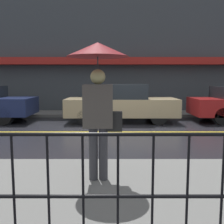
{
  "coord_description": "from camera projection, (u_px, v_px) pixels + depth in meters",
  "views": [
    {
      "loc": [
        -0.53,
        -8.28,
        1.65
      ],
      "look_at": [
        -0.55,
        -2.08,
        0.9
      ],
      "focal_mm": 42.0,
      "sensor_mm": 36.0,
      "label": 1
    }
  ],
  "objects": [
    {
      "name": "car_tan",
      "position": [
        121.0,
        103.0,
        10.44
      ],
      "size": [
        4.36,
        1.81,
        1.5
      ],
      "color": "tan",
      "rests_on": "ground_plane"
    },
    {
      "name": "sidewalk_near",
      "position": [
        151.0,
        195.0,
        3.65
      ],
      "size": [
        28.0,
        2.93,
        0.13
      ],
      "color": "#60605E",
      "rests_on": "ground_plane"
    },
    {
      "name": "sidewalk_far",
      "position": [
        124.0,
        114.0,
        12.61
      ],
      "size": [
        28.0,
        1.82,
        0.13
      ],
      "color": "#60605E",
      "rests_on": "ground_plane"
    },
    {
      "name": "railing_foreground",
      "position": [
        172.0,
        177.0,
        2.36
      ],
      "size": [
        12.0,
        0.04,
        1.06
      ],
      "color": "black",
      "rests_on": "sidewalk_near"
    },
    {
      "name": "ground_plane",
      "position": [
        130.0,
        132.0,
        8.41
      ],
      "size": [
        80.0,
        80.0,
        0.0
      ],
      "primitive_type": "plane",
      "color": "black"
    },
    {
      "name": "building_storefront",
      "position": [
        124.0,
        48.0,
        13.25
      ],
      "size": [
        28.0,
        0.85,
        6.65
      ],
      "color": "#383D42",
      "rests_on": "ground_plane"
    },
    {
      "name": "lane_marking",
      "position": [
        130.0,
        132.0,
        8.41
      ],
      "size": [
        25.2,
        0.12,
        0.01
      ],
      "color": "gold",
      "rests_on": "ground_plane"
    },
    {
      "name": "pedestrian",
      "position": [
        99.0,
        78.0,
        3.87
      ],
      "size": [
        0.92,
        0.92,
        2.07
      ],
      "color": "#333338",
      "rests_on": "sidewalk_near"
    }
  ]
}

